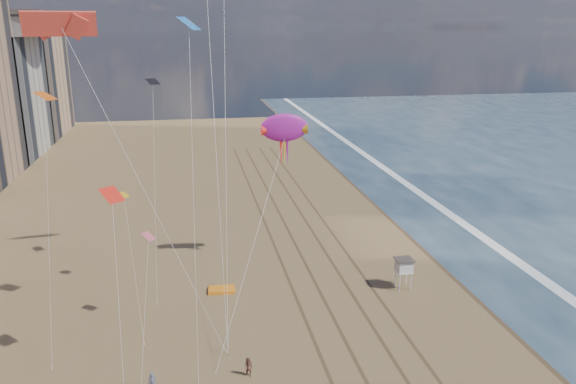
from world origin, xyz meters
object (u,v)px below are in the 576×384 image
(grounded_kite, at_px, (222,290))
(kite_flyer_a, at_px, (153,383))
(kite_flyer_b, at_px, (249,367))
(lifeguard_stand, at_px, (404,266))
(show_kite, at_px, (284,128))

(grounded_kite, distance_m, kite_flyer_a, 15.43)
(kite_flyer_b, bearing_deg, grounded_kite, 130.29)
(lifeguard_stand, height_order, kite_flyer_b, lifeguard_stand)
(show_kite, distance_m, kite_flyer_a, 26.51)
(lifeguard_stand, height_order, show_kite, show_kite)
(lifeguard_stand, relative_size, grounded_kite, 1.22)
(lifeguard_stand, xyz_separation_m, grounded_kite, (-16.79, 2.40, -2.14))
(lifeguard_stand, relative_size, show_kite, 0.13)
(grounded_kite, height_order, kite_flyer_b, kite_flyer_b)
(kite_flyer_b, bearing_deg, kite_flyer_a, -137.49)
(show_kite, xyz_separation_m, kite_flyer_a, (-12.26, -19.25, -13.48))
(grounded_kite, height_order, kite_flyer_a, kite_flyer_a)
(show_kite, bearing_deg, grounded_kite, -144.32)
(show_kite, height_order, kite_flyer_a, show_kite)
(kite_flyer_a, bearing_deg, lifeguard_stand, 18.17)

